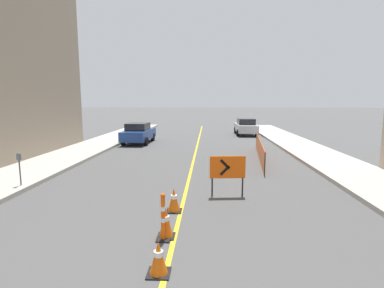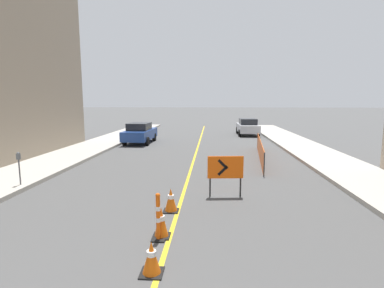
# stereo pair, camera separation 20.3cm
# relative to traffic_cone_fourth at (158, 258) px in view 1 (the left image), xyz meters

# --- Properties ---
(lane_stripe) EXTENTS (0.12, 41.50, 0.01)m
(lane_stripe) POSITION_rel_traffic_cone_fourth_xyz_m (0.13, 12.98, -0.32)
(lane_stripe) COLOR gold
(lane_stripe) RESTS_ON ground_plane
(sidewalk_left) EXTENTS (3.08, 41.50, 0.17)m
(sidewalk_left) POSITION_rel_traffic_cone_fourth_xyz_m (-7.21, 12.98, -0.24)
(sidewalk_left) COLOR #ADA89E
(sidewalk_left) RESTS_ON ground_plane
(sidewalk_right) EXTENTS (3.08, 41.50, 0.17)m
(sidewalk_right) POSITION_rel_traffic_cone_fourth_xyz_m (7.47, 12.98, -0.24)
(sidewalk_right) COLOR #ADA89E
(sidewalk_right) RESTS_ON ground_plane
(traffic_cone_fourth) EXTENTS (0.44, 0.44, 0.66)m
(traffic_cone_fourth) POSITION_rel_traffic_cone_fourth_xyz_m (0.00, 0.00, 0.00)
(traffic_cone_fourth) COLOR black
(traffic_cone_fourth) RESTS_ON ground_plane
(traffic_cone_fifth) EXTENTS (0.42, 0.42, 0.75)m
(traffic_cone_fifth) POSITION_rel_traffic_cone_fourth_xyz_m (-0.08, 1.58, 0.05)
(traffic_cone_fifth) COLOR black
(traffic_cone_fifth) RESTS_ON ground_plane
(traffic_cone_farthest) EXTENTS (0.46, 0.46, 0.71)m
(traffic_cone_farthest) POSITION_rel_traffic_cone_fourth_xyz_m (-0.08, 3.27, 0.03)
(traffic_cone_farthest) COLOR black
(traffic_cone_farthest) RESTS_ON ground_plane
(delineator_post_rear) EXTENTS (0.33, 0.33, 1.16)m
(delineator_post_rear) POSITION_rel_traffic_cone_fourth_xyz_m (-0.12, 1.41, 0.17)
(delineator_post_rear) COLOR black
(delineator_post_rear) RESTS_ON ground_plane
(arrow_barricade_primary) EXTENTS (1.23, 0.18, 1.42)m
(arrow_barricade_primary) POSITION_rel_traffic_cone_fourth_xyz_m (1.60, 4.80, 0.66)
(arrow_barricade_primary) COLOR #EF560C
(arrow_barricade_primary) RESTS_ON ground_plane
(safety_mesh_fence) EXTENTS (0.95, 8.07, 1.06)m
(safety_mesh_fence) POSITION_rel_traffic_cone_fourth_xyz_m (3.87, 11.69, 0.21)
(safety_mesh_fence) COLOR #EF560C
(safety_mesh_fence) RESTS_ON ground_plane
(parked_car_curb_near) EXTENTS (1.96, 4.36, 1.59)m
(parked_car_curb_near) POSITION_rel_traffic_cone_fourth_xyz_m (-4.48, 17.59, 0.48)
(parked_car_curb_near) COLOR navy
(parked_car_curb_near) RESTS_ON ground_plane
(parked_car_curb_mid) EXTENTS (1.94, 4.34, 1.59)m
(parked_car_curb_mid) POSITION_rel_traffic_cone_fourth_xyz_m (4.55, 23.76, 0.48)
(parked_car_curb_mid) COLOR #B7B7BC
(parked_car_curb_mid) RESTS_ON ground_plane
(parking_meter_near_curb) EXTENTS (0.12, 0.11, 1.24)m
(parking_meter_near_curb) POSITION_rel_traffic_cone_fourth_xyz_m (-6.03, 5.17, 0.73)
(parking_meter_near_curb) COLOR #4C4C51
(parking_meter_near_curb) RESTS_ON sidewalk_left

